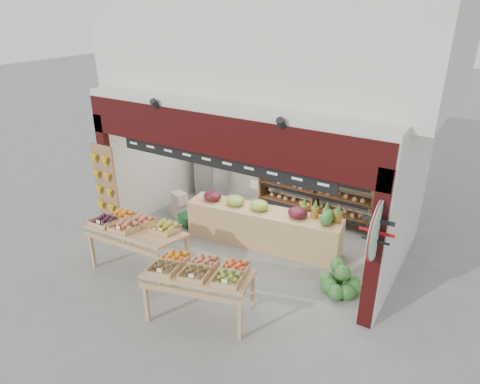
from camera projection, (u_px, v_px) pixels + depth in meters
name	position (u px, v px, depth m)	size (l,w,h in m)	color
ground	(248.00, 246.00, 8.86)	(60.00, 60.00, 0.00)	slate
shop_structure	(291.00, 40.00, 8.50)	(6.36, 5.12, 5.40)	silver
banana_board	(105.00, 189.00, 8.79)	(0.60, 0.15, 1.80)	#986745
gift_sign	(377.00, 229.00, 5.94)	(0.04, 0.93, 0.92)	silver
back_shelving	(317.00, 178.00, 9.52)	(2.71, 0.44, 1.70)	brown
refrigerator	(211.00, 167.00, 10.82)	(0.62, 0.62, 1.59)	#A9ABB0
cardboard_stack	(185.00, 210.00, 9.88)	(1.04, 0.74, 0.59)	silver
mid_counter	(263.00, 226.00, 8.73)	(3.24, 1.01, 1.02)	tan
display_table_left	(133.00, 226.00, 7.90)	(1.75, 1.04, 1.07)	tan
display_table_right	(200.00, 271.00, 6.64)	(1.82, 1.33, 1.04)	tan
watermelon_pile	(340.00, 282.00, 7.41)	(0.73, 0.70, 0.53)	#174618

